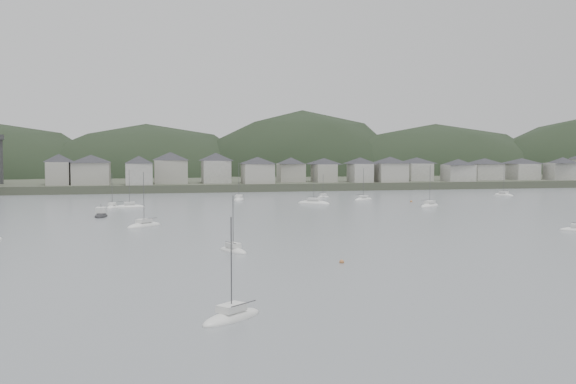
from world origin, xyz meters
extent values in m
plane|color=slate|center=(0.00, 0.00, 0.00)|extent=(900.00, 900.00, 0.00)
cube|color=#383D2D|center=(0.00, 295.00, 1.50)|extent=(900.00, 250.00, 3.00)
ellipsoid|color=black|center=(-32.30, 272.87, -9.97)|extent=(132.08, 90.41, 79.74)
ellipsoid|color=black|center=(50.65, 272.93, -12.68)|extent=(133.88, 88.37, 101.41)
ellipsoid|color=black|center=(125.95, 267.91, -10.32)|extent=(165.81, 81.78, 82.55)
cube|color=#A3A295|center=(-65.00, 181.96, 7.29)|extent=(8.34, 12.91, 8.59)
pyramid|color=#26262A|center=(-65.00, 181.96, 13.09)|extent=(15.78, 15.78, 3.01)
cube|color=#A3A295|center=(-53.32, 181.32, 7.18)|extent=(13.68, 13.35, 8.36)
pyramid|color=#26262A|center=(-53.32, 181.32, 12.82)|extent=(20.07, 20.07, 2.93)
cube|color=#9A9891|center=(-35.57, 176.02, 7.04)|extent=(9.78, 10.20, 8.08)
pyramid|color=#26262A|center=(-35.57, 176.02, 12.49)|extent=(14.83, 14.83, 2.83)
cube|color=#A3A295|center=(-23.51, 185.65, 7.55)|extent=(12.59, 13.33, 9.09)
pyramid|color=#26262A|center=(-23.51, 185.65, 13.68)|extent=(19.24, 19.24, 3.18)
cube|color=#9A9891|center=(-5.75, 184.10, 7.43)|extent=(10.74, 12.17, 8.87)
pyramid|color=#26262A|center=(-5.75, 184.10, 13.42)|extent=(17.01, 17.01, 3.10)
cube|color=#A3A295|center=(9.92, 177.53, 6.85)|extent=(11.63, 12.09, 7.69)
pyramid|color=#26262A|center=(9.92, 177.53, 12.04)|extent=(17.61, 17.61, 2.69)
cube|color=#A3A295|center=(25.25, 186.19, 6.72)|extent=(10.37, 9.35, 7.44)
pyramid|color=#26262A|center=(25.25, 186.19, 11.74)|extent=(14.65, 14.65, 2.60)
cube|color=#A3A295|center=(38.63, 183.79, 6.61)|extent=(8.24, 12.20, 7.22)
pyramid|color=#26262A|center=(38.63, 183.79, 11.48)|extent=(15.17, 15.17, 2.53)
cube|color=#9A9891|center=(52.50, 178.55, 6.73)|extent=(8.06, 10.91, 7.46)
pyramid|color=#26262A|center=(52.50, 178.55, 11.77)|extent=(14.08, 14.08, 2.61)
cube|color=#A3A295|center=(64.81, 177.06, 6.83)|extent=(11.73, 11.78, 7.66)
pyramid|color=#26262A|center=(64.81, 177.06, 12.00)|extent=(17.46, 17.46, 2.68)
cube|color=#9A9891|center=(80.64, 186.91, 6.67)|extent=(10.19, 13.02, 7.33)
pyramid|color=#26262A|center=(80.64, 186.91, 11.62)|extent=(17.23, 17.23, 2.57)
cube|color=#9A9891|center=(95.55, 178.06, 6.44)|extent=(11.70, 9.81, 6.88)
pyramid|color=#26262A|center=(95.55, 178.06, 11.08)|extent=(15.97, 15.97, 2.41)
cube|color=#9A9891|center=(112.40, 186.91, 6.50)|extent=(12.83, 12.48, 7.00)
pyramid|color=#26262A|center=(112.40, 186.91, 11.22)|extent=(18.79, 18.79, 2.45)
cube|color=#9A9891|center=(130.73, 187.42, 6.48)|extent=(11.07, 13.50, 6.97)
pyramid|color=#26262A|center=(130.73, 187.42, 11.19)|extent=(18.25, 18.25, 2.44)
cube|color=#9A9891|center=(146.02, 179.72, 6.67)|extent=(13.75, 9.12, 7.34)
pyramid|color=#26262A|center=(146.02, 179.72, 11.62)|extent=(16.97, 16.97, 2.57)
ellipsoid|color=silver|center=(15.77, 111.40, 0.05)|extent=(10.22, 8.85, 2.06)
cube|color=silver|center=(15.77, 111.40, 1.38)|extent=(4.25, 3.99, 0.70)
cylinder|color=#3F3F42|center=(15.77, 111.40, 6.65)|extent=(0.12, 0.12, 12.89)
cylinder|color=#3F3F42|center=(17.25, 112.52, 1.93)|extent=(3.77, 2.88, 0.10)
ellipsoid|color=silver|center=(-42.64, 109.79, 0.05)|extent=(3.87, 7.90, 1.52)
cube|color=silver|center=(-42.64, 109.79, 1.11)|extent=(2.16, 2.93, 0.70)
cylinder|color=#3F3F42|center=(-42.64, 109.79, 4.93)|extent=(0.12, 0.12, 9.47)
cylinder|color=#3F3F42|center=(-42.91, 111.13, 1.66)|extent=(0.77, 3.36, 0.10)
ellipsoid|color=silver|center=(-26.05, -20.00, 0.05)|extent=(7.44, 6.92, 1.54)
cube|color=silver|center=(-26.05, -20.00, 1.12)|extent=(3.15, 3.05, 0.70)
cylinder|color=#3F3F42|center=(-26.05, -20.00, 5.02)|extent=(0.12, 0.12, 9.64)
cylinder|color=#3F3F42|center=(-25.00, -20.91, 1.67)|extent=(2.68, 2.35, 0.10)
ellipsoid|color=silver|center=(-4.09, 130.89, 0.05)|extent=(5.20, 9.93, 1.90)
cube|color=silver|center=(-4.09, 130.89, 1.30)|extent=(2.81, 3.72, 0.70)
cylinder|color=#3F3F42|center=(-4.09, 130.89, 6.13)|extent=(0.12, 0.12, 11.85)
cylinder|color=#3F3F42|center=(-4.49, 132.55, 1.85)|extent=(1.11, 4.17, 0.10)
ellipsoid|color=silver|center=(90.49, 132.51, 0.05)|extent=(5.13, 8.69, 1.66)
cube|color=silver|center=(90.49, 132.51, 1.18)|extent=(2.64, 3.32, 0.70)
cylinder|color=#3F3F42|center=(90.49, 132.51, 5.37)|extent=(0.12, 0.12, 10.35)
cylinder|color=#3F3F42|center=(90.01, 131.10, 1.73)|extent=(1.27, 3.57, 0.10)
ellipsoid|color=silver|center=(25.46, 136.47, 0.05)|extent=(5.98, 5.45, 1.23)
cube|color=silver|center=(25.46, 136.47, 0.96)|extent=(2.52, 2.42, 0.70)
cylinder|color=#3F3F42|center=(25.46, 136.47, 4.04)|extent=(0.12, 0.12, 7.69)
cylinder|color=#3F3F42|center=(24.61, 137.18, 1.51)|extent=(2.19, 1.85, 0.10)
ellipsoid|color=silver|center=(-34.06, 61.19, 0.05)|extent=(8.57, 8.29, 1.81)
cube|color=silver|center=(-34.06, 61.19, 1.25)|extent=(3.67, 3.61, 0.70)
cylinder|color=#3F3F42|center=(-34.06, 61.19, 5.85)|extent=(0.12, 0.12, 11.30)
cylinder|color=#3F3F42|center=(-32.87, 60.07, 1.80)|extent=(3.04, 2.85, 0.10)
ellipsoid|color=silver|center=(-20.27, 22.46, 0.05)|extent=(4.91, 7.33, 1.41)
cube|color=silver|center=(-20.27, 22.46, 1.05)|extent=(2.41, 2.87, 0.70)
cylinder|color=#3F3F42|center=(-20.27, 22.46, 4.59)|extent=(0.12, 0.12, 8.78)
cylinder|color=#3F3F42|center=(-20.79, 21.30, 1.60)|extent=(1.38, 2.93, 0.10)
ellipsoid|color=silver|center=(45.75, 95.14, 0.05)|extent=(9.03, 8.16, 1.85)
cube|color=silver|center=(45.75, 95.14, 1.28)|extent=(3.79, 3.63, 0.70)
cylinder|color=#3F3F42|center=(45.75, 95.14, 5.98)|extent=(0.12, 0.12, 11.57)
cylinder|color=#3F3F42|center=(44.46, 96.19, 1.83)|extent=(3.28, 2.72, 0.10)
ellipsoid|color=silver|center=(-37.95, 109.93, 0.05)|extent=(8.46, 3.11, 1.67)
cube|color=silver|center=(-37.95, 109.93, 1.18)|extent=(3.01, 1.99, 0.70)
cylinder|color=#3F3F42|center=(-37.95, 109.93, 5.40)|extent=(0.12, 0.12, 10.41)
cylinder|color=#3F3F42|center=(-39.45, 110.01, 1.73)|extent=(3.75, 0.30, 0.10)
ellipsoid|color=silver|center=(35.25, 122.97, 0.05)|extent=(8.17, 6.32, 1.60)
cube|color=silver|center=(35.25, 122.97, 1.15)|extent=(3.31, 2.95, 0.70)
cylinder|color=#3F3F42|center=(35.25, 122.97, 5.20)|extent=(0.12, 0.12, 10.00)
cylinder|color=#3F3F42|center=(34.01, 123.71, 1.70)|extent=(3.13, 1.95, 0.10)
ellipsoid|color=black|center=(-44.22, 84.85, 0.05)|extent=(3.49, 8.27, 1.78)
cube|color=silver|center=(-44.22, 84.85, 1.59)|extent=(2.43, 2.58, 1.40)
cylinder|color=#3F3F42|center=(-44.22, 84.85, 2.49)|extent=(0.10, 0.10, 1.20)
sphere|color=#B46F3C|center=(46.97, 111.61, 0.15)|extent=(0.70, 0.70, 0.70)
sphere|color=#B46F3C|center=(-6.50, 8.49, 0.15)|extent=(0.70, 0.70, 0.70)
camera|label=1|loc=(-34.15, -83.11, 16.20)|focal=41.96mm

